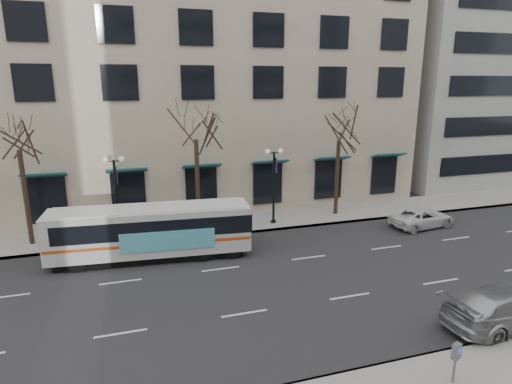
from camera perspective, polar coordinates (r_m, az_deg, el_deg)
name	(u,v)px	position (r m, az deg, el deg)	size (l,w,h in m)	color
ground	(231,289)	(20.74, -3.32, -12.77)	(160.00, 160.00, 0.00)	black
sidewalk_far	(269,220)	(29.99, 1.81, -3.74)	(80.00, 4.00, 0.15)	gray
building_hotel	(146,50)	(39.04, -14.47, 17.85)	(40.00, 20.00, 24.00)	tan
building_office	(479,1)	(53.79, 27.64, 21.63)	(25.00, 20.00, 35.00)	#999993
tree_far_left	(17,133)	(27.44, -29.28, 6.86)	(3.60, 3.60, 8.34)	black
tree_far_mid	(195,124)	(27.17, -8.08, 8.95)	(3.60, 3.60, 8.55)	black
tree_far_right	(339,127)	(30.44, 11.07, 8.52)	(3.60, 3.60, 8.06)	black
lamp_post_left	(117,194)	(26.93, -18.10, -0.26)	(1.22, 0.45, 5.21)	black
lamp_post_right	(274,183)	(28.48, 2.40, 1.26)	(1.22, 0.45, 5.21)	black
city_bus	(152,231)	(24.11, -13.66, -5.01)	(10.95, 3.29, 2.92)	silver
silver_car	(506,307)	(20.28, 30.36, -13.06)	(2.24, 5.50, 1.60)	#A4A7AC
white_pickup	(422,218)	(30.78, 21.23, -3.20)	(2.07, 4.49, 1.25)	silver
pay_station	(456,355)	(15.78, 25.12, -19.03)	(0.35, 0.28, 1.38)	slate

